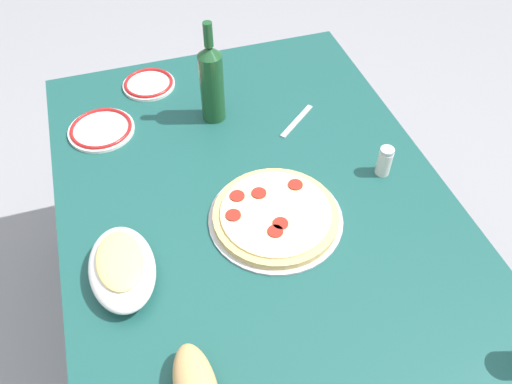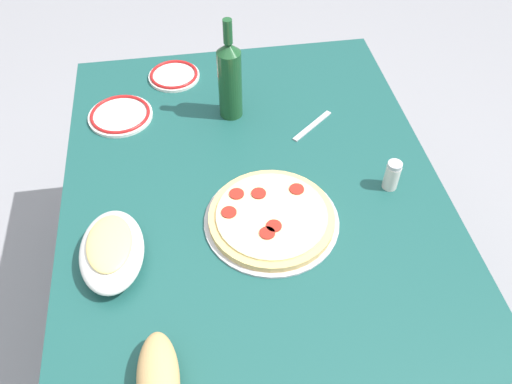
{
  "view_description": "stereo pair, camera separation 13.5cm",
  "coord_description": "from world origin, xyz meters",
  "px_view_note": "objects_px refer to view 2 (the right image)",
  "views": [
    {
      "loc": [
        -0.86,
        0.27,
        1.76
      ],
      "look_at": [
        0.0,
        0.0,
        0.76
      ],
      "focal_mm": 36.65,
      "sensor_mm": 36.0,
      "label": 1
    },
    {
      "loc": [
        -0.89,
        0.14,
        1.76
      ],
      "look_at": [
        0.0,
        0.0,
        0.76
      ],
      "focal_mm": 36.65,
      "sensor_mm": 36.0,
      "label": 2
    }
  ],
  "objects_px": {
    "side_plate_near": "(120,115)",
    "side_plate_far": "(174,75)",
    "pepperoni_pizza": "(271,218)",
    "bread_loaf": "(158,379)",
    "baked_pasta_dish": "(111,249)",
    "spice_shaker": "(392,175)",
    "wine_bottle": "(230,79)",
    "dining_table": "(256,224)"
  },
  "relations": [
    {
      "from": "baked_pasta_dish",
      "to": "bread_loaf",
      "type": "height_order",
      "value": "baked_pasta_dish"
    },
    {
      "from": "baked_pasta_dish",
      "to": "side_plate_far",
      "type": "height_order",
      "value": "baked_pasta_dish"
    },
    {
      "from": "side_plate_near",
      "to": "side_plate_far",
      "type": "relative_size",
      "value": 1.16
    },
    {
      "from": "baked_pasta_dish",
      "to": "bread_loaf",
      "type": "bearing_deg",
      "value": -163.31
    },
    {
      "from": "side_plate_far",
      "to": "bread_loaf",
      "type": "bearing_deg",
      "value": 175.56
    },
    {
      "from": "bread_loaf",
      "to": "baked_pasta_dish",
      "type": "bearing_deg",
      "value": 16.69
    },
    {
      "from": "pepperoni_pizza",
      "to": "wine_bottle",
      "type": "distance_m",
      "value": 0.46
    },
    {
      "from": "wine_bottle",
      "to": "side_plate_far",
      "type": "distance_m",
      "value": 0.29
    },
    {
      "from": "baked_pasta_dish",
      "to": "side_plate_near",
      "type": "xyz_separation_m",
      "value": [
        0.53,
        -0.01,
        -0.03
      ]
    },
    {
      "from": "spice_shaker",
      "to": "side_plate_near",
      "type": "bearing_deg",
      "value": 60.61
    },
    {
      "from": "pepperoni_pizza",
      "to": "spice_shaker",
      "type": "distance_m",
      "value": 0.34
    },
    {
      "from": "pepperoni_pizza",
      "to": "bread_loaf",
      "type": "height_order",
      "value": "bread_loaf"
    },
    {
      "from": "baked_pasta_dish",
      "to": "spice_shaker",
      "type": "bearing_deg",
      "value": -80.1
    },
    {
      "from": "bread_loaf",
      "to": "spice_shaker",
      "type": "distance_m",
      "value": 0.77
    },
    {
      "from": "dining_table",
      "to": "side_plate_near",
      "type": "xyz_separation_m",
      "value": [
        0.39,
        0.36,
        0.11
      ]
    },
    {
      "from": "baked_pasta_dish",
      "to": "spice_shaker",
      "type": "relative_size",
      "value": 2.76
    },
    {
      "from": "side_plate_far",
      "to": "spice_shaker",
      "type": "xyz_separation_m",
      "value": [
        -0.58,
        -0.54,
        0.03
      ]
    },
    {
      "from": "bread_loaf",
      "to": "spice_shaker",
      "type": "height_order",
      "value": "spice_shaker"
    },
    {
      "from": "pepperoni_pizza",
      "to": "wine_bottle",
      "type": "xyz_separation_m",
      "value": [
        0.44,
        0.05,
        0.11
      ]
    },
    {
      "from": "dining_table",
      "to": "side_plate_far",
      "type": "height_order",
      "value": "side_plate_far"
    },
    {
      "from": "baked_pasta_dish",
      "to": "side_plate_far",
      "type": "distance_m",
      "value": 0.73
    },
    {
      "from": "wine_bottle",
      "to": "bread_loaf",
      "type": "distance_m",
      "value": 0.86
    },
    {
      "from": "bread_loaf",
      "to": "side_plate_far",
      "type": "bearing_deg",
      "value": -4.44
    },
    {
      "from": "side_plate_near",
      "to": "bread_loaf",
      "type": "distance_m",
      "value": 0.86
    },
    {
      "from": "spice_shaker",
      "to": "pepperoni_pizza",
      "type": "bearing_deg",
      "value": 101.69
    },
    {
      "from": "dining_table",
      "to": "side_plate_far",
      "type": "xyz_separation_m",
      "value": [
        0.57,
        0.18,
        0.11
      ]
    },
    {
      "from": "wine_bottle",
      "to": "side_plate_far",
      "type": "xyz_separation_m",
      "value": [
        0.21,
        0.16,
        -0.12
      ]
    },
    {
      "from": "wine_bottle",
      "to": "spice_shaker",
      "type": "height_order",
      "value": "wine_bottle"
    },
    {
      "from": "wine_bottle",
      "to": "spice_shaker",
      "type": "bearing_deg",
      "value": -134.07
    },
    {
      "from": "dining_table",
      "to": "spice_shaker",
      "type": "relative_size",
      "value": 16.2
    },
    {
      "from": "pepperoni_pizza",
      "to": "baked_pasta_dish",
      "type": "distance_m",
      "value": 0.39
    },
    {
      "from": "side_plate_near",
      "to": "dining_table",
      "type": "bearing_deg",
      "value": -137.97
    },
    {
      "from": "wine_bottle",
      "to": "bread_loaf",
      "type": "xyz_separation_m",
      "value": [
        -0.82,
        0.24,
        -0.09
      ]
    },
    {
      "from": "side_plate_far",
      "to": "dining_table",
      "type": "bearing_deg",
      "value": -162.19
    },
    {
      "from": "side_plate_far",
      "to": "bread_loaf",
      "type": "relative_size",
      "value": 0.84
    },
    {
      "from": "wine_bottle",
      "to": "side_plate_near",
      "type": "xyz_separation_m",
      "value": [
        0.03,
        0.34,
        -0.12
      ]
    },
    {
      "from": "dining_table",
      "to": "side_plate_near",
      "type": "distance_m",
      "value": 0.54
    },
    {
      "from": "wine_bottle",
      "to": "bread_loaf",
      "type": "height_order",
      "value": "wine_bottle"
    },
    {
      "from": "bread_loaf",
      "to": "spice_shaker",
      "type": "xyz_separation_m",
      "value": [
        0.45,
        -0.62,
        0.01
      ]
    },
    {
      "from": "dining_table",
      "to": "bread_loaf",
      "type": "bearing_deg",
      "value": 150.13
    },
    {
      "from": "pepperoni_pizza",
      "to": "spice_shaker",
      "type": "xyz_separation_m",
      "value": [
        0.07,
        -0.33,
        0.03
      ]
    },
    {
      "from": "dining_table",
      "to": "side_plate_near",
      "type": "height_order",
      "value": "side_plate_near"
    }
  ]
}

